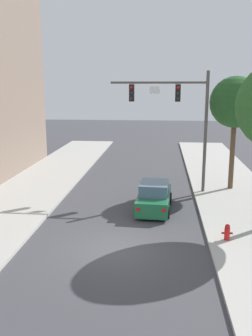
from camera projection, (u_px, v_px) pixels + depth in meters
ground_plane at (115, 249)px, 15.80m from camera, size 120.00×120.00×0.00m
traffic_signal_mast at (179, 110)px, 23.03m from camera, size 6.01×0.38×7.50m
car_lead_green at (154, 197)px, 20.70m from camera, size 2.02×4.33×1.60m
fire_hydrant at (227, 232)px, 16.34m from camera, size 0.48×0.24×0.72m
street_tree_second at (235, 103)px, 23.50m from camera, size 3.23×3.23×7.22m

